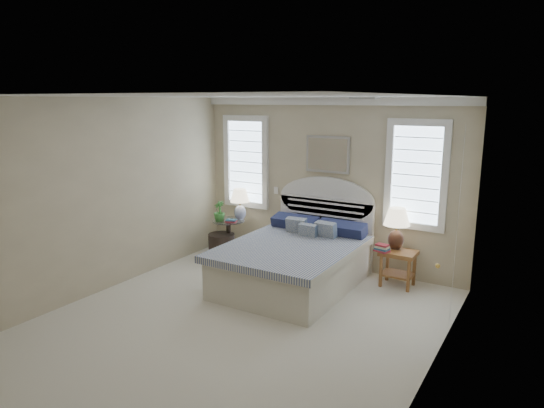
{
  "coord_description": "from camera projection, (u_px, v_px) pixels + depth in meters",
  "views": [
    {
      "loc": [
        3.17,
        -4.5,
        2.66
      ],
      "look_at": [
        -0.14,
        1.0,
        1.28
      ],
      "focal_mm": 32.0,
      "sensor_mm": 36.0,
      "label": 1
    }
  ],
  "objects": [
    {
      "name": "floor",
      "position": [
        240.0,
        322.0,
        5.93
      ],
      "size": [
        4.5,
        5.0,
        0.01
      ],
      "primitive_type": "cube",
      "color": "beige",
      "rests_on": "ground"
    },
    {
      "name": "ceiling",
      "position": [
        236.0,
        96.0,
        5.36
      ],
      "size": [
        4.5,
        5.0,
        0.01
      ],
      "primitive_type": "cube",
      "color": "silver",
      "rests_on": "wall_back"
    },
    {
      "name": "wall_back",
      "position": [
        328.0,
        184.0,
        7.74
      ],
      "size": [
        4.5,
        0.02,
        2.7
      ],
      "primitive_type": "cube",
      "color": "tan",
      "rests_on": "floor"
    },
    {
      "name": "wall_left",
      "position": [
        106.0,
        195.0,
        6.78
      ],
      "size": [
        0.02,
        5.0,
        2.7
      ],
      "primitive_type": "cube",
      "color": "tan",
      "rests_on": "floor"
    },
    {
      "name": "wall_right",
      "position": [
        436.0,
        244.0,
        4.51
      ],
      "size": [
        0.02,
        5.0,
        2.7
      ],
      "primitive_type": "cube",
      "color": "tan",
      "rests_on": "floor"
    },
    {
      "name": "crown_molding",
      "position": [
        329.0,
        101.0,
        7.43
      ],
      "size": [
        4.5,
        0.08,
        0.12
      ],
      "primitive_type": "cube",
      "color": "white",
      "rests_on": "wall_back"
    },
    {
      "name": "hvac_vent",
      "position": [
        365.0,
        98.0,
        5.43
      ],
      "size": [
        0.3,
        0.2,
        0.02
      ],
      "primitive_type": "cube",
      "color": "#B2B2B2",
      "rests_on": "ceiling"
    },
    {
      "name": "switch_plate",
      "position": [
        276.0,
        190.0,
        8.25
      ],
      "size": [
        0.08,
        0.01,
        0.12
      ],
      "primitive_type": "cube",
      "color": "white",
      "rests_on": "wall_back"
    },
    {
      "name": "window_left",
      "position": [
        246.0,
        162.0,
        8.45
      ],
      "size": [
        0.9,
        0.06,
        1.6
      ],
      "primitive_type": "cube",
      "color": "#C9E5FF",
      "rests_on": "wall_back"
    },
    {
      "name": "window_right",
      "position": [
        416.0,
        175.0,
        6.97
      ],
      "size": [
        0.9,
        0.06,
        1.6
      ],
      "primitive_type": "cube",
      "color": "#C9E5FF",
      "rests_on": "wall_back"
    },
    {
      "name": "painting",
      "position": [
        327.0,
        154.0,
        7.61
      ],
      "size": [
        0.74,
        0.04,
        0.58
      ],
      "primitive_type": "cube",
      "color": "silver",
      "rests_on": "wall_back"
    },
    {
      "name": "closet_door",
      "position": [
        458.0,
        230.0,
        5.56
      ],
      "size": [
        0.02,
        1.8,
        2.4
      ],
      "primitive_type": "cube",
      "color": "white",
      "rests_on": "floor"
    },
    {
      "name": "bed",
      "position": [
        296.0,
        259.0,
        7.07
      ],
      "size": [
        1.72,
        2.28,
        1.47
      ],
      "color": "beige",
      "rests_on": "floor"
    },
    {
      "name": "side_table_left",
      "position": [
        229.0,
        234.0,
        8.4
      ],
      "size": [
        0.56,
        0.56,
        0.63
      ],
      "color": "black",
      "rests_on": "floor"
    },
    {
      "name": "nightstand_right",
      "position": [
        398.0,
        261.0,
        7.0
      ],
      "size": [
        0.5,
        0.4,
        0.53
      ],
      "color": "#9B6732",
      "rests_on": "floor"
    },
    {
      "name": "floor_pot",
      "position": [
        222.0,
        246.0,
        8.33
      ],
      "size": [
        0.53,
        0.53,
        0.41
      ],
      "primitive_type": "cylinder",
      "rotation": [
        0.0,
        0.0,
        -0.19
      ],
      "color": "black",
      "rests_on": "floor"
    },
    {
      "name": "lamp_left",
      "position": [
        240.0,
        201.0,
        8.32
      ],
      "size": [
        0.44,
        0.44,
        0.55
      ],
      "rotation": [
        0.0,
        0.0,
        -0.41
      ],
      "color": "white",
      "rests_on": "side_table_left"
    },
    {
      "name": "lamp_right",
      "position": [
        397.0,
        224.0,
        7.0
      ],
      "size": [
        0.48,
        0.48,
        0.62
      ],
      "rotation": [
        0.0,
        0.0,
        0.34
      ],
      "color": "black",
      "rests_on": "nightstand_right"
    },
    {
      "name": "potted_plant",
      "position": [
        219.0,
        211.0,
        8.24
      ],
      "size": [
        0.23,
        0.23,
        0.35
      ],
      "primitive_type": "imported",
      "rotation": [
        0.0,
        0.0,
        -0.2
      ],
      "color": "#376629",
      "rests_on": "side_table_left"
    },
    {
      "name": "books_left",
      "position": [
        231.0,
        221.0,
        8.21
      ],
      "size": [
        0.2,
        0.17,
        0.05
      ],
      "rotation": [
        0.0,
        0.0,
        0.26
      ],
      "color": "maroon",
      "rests_on": "side_table_left"
    },
    {
      "name": "books_right",
      "position": [
        382.0,
        248.0,
        6.93
      ],
      "size": [
        0.23,
        0.19,
        0.11
      ],
      "rotation": [
        0.0,
        0.0,
        -0.24
      ],
      "color": "maroon",
      "rests_on": "nightstand_right"
    }
  ]
}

